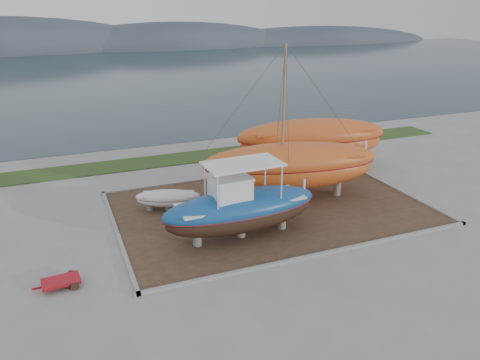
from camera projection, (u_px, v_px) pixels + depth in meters
name	position (u px, v px, depth m)	size (l,w,h in m)	color
ground	(302.00, 237.00, 24.89)	(140.00, 140.00, 0.00)	gray
dirt_patch	(270.00, 208.00, 28.35)	(18.00, 12.00, 0.06)	#422D1E
curb_frame	(270.00, 207.00, 28.34)	(18.60, 12.60, 0.15)	gray
grass_strip	(209.00, 155.00, 38.33)	(44.00, 3.00, 0.08)	#284219
sea	(115.00, 72.00, 85.64)	(260.00, 100.00, 0.04)	#1A2F34
mountain_ridge	(87.00, 48.00, 133.37)	(200.00, 36.00, 20.00)	#333D49
blue_caique	(241.00, 201.00, 24.10)	(8.49, 2.65, 4.08)	#164C89
white_dinghy	(168.00, 200.00, 27.90)	(3.85, 1.45, 1.16)	silver
orange_sailboat	(292.00, 125.00, 28.05)	(11.03, 3.25, 9.48)	#BC501D
orange_bare_hull	(311.00, 145.00, 34.46)	(11.23, 3.37, 3.68)	#BC501D
red_trailer	(61.00, 283.00, 20.42)	(2.39, 1.20, 0.34)	#A9131C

